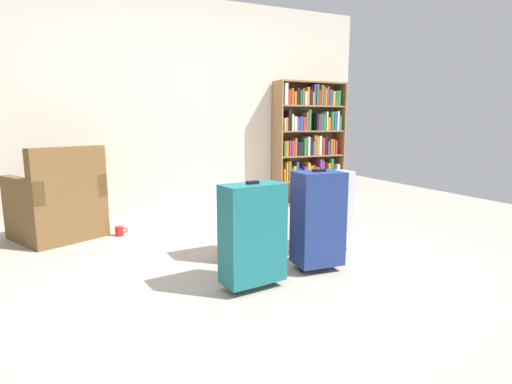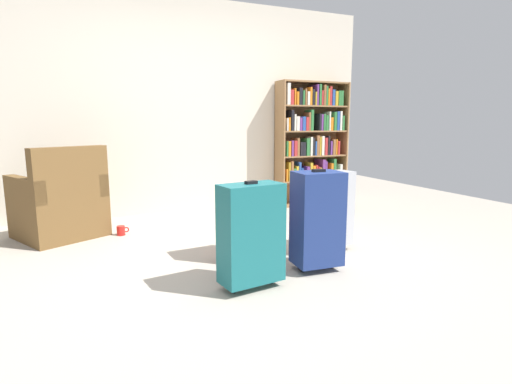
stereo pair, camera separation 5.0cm
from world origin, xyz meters
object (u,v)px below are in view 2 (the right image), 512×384
object	(u,v)px
suitcase_teal	(251,233)
bookshelf	(311,137)
suitcase_silver	(328,209)
armchair	(61,206)
suitcase_dark_red	(247,219)
suitcase_navy_blue	(317,218)
mug	(121,231)

from	to	relation	value
suitcase_teal	bookshelf	bearing A→B (deg)	52.39
suitcase_silver	armchair	bearing A→B (deg)	147.54
bookshelf	suitcase_dark_red	size ratio (longest dim) A/B	2.63
bookshelf	suitcase_navy_blue	xyz separation A→B (m)	(-1.26, -2.27, -0.52)
suitcase_silver	suitcase_dark_red	size ratio (longest dim) A/B	1.14
bookshelf	suitcase_silver	size ratio (longest dim) A/B	2.30
suitcase_teal	suitcase_navy_blue	bearing A→B (deg)	12.58
armchair	suitcase_silver	bearing A→B (deg)	-32.46
bookshelf	suitcase_navy_blue	bearing A→B (deg)	-119.01
mug	suitcase_teal	bearing A→B (deg)	-67.45
suitcase_dark_red	suitcase_teal	bearing A→B (deg)	-109.13
suitcase_teal	suitcase_dark_red	bearing A→B (deg)	70.87
bookshelf	armchair	bearing A→B (deg)	-170.43
suitcase_navy_blue	suitcase_dark_red	distance (m)	0.61
suitcase_silver	suitcase_teal	bearing A→B (deg)	-151.82
suitcase_silver	suitcase_navy_blue	distance (m)	0.49
armchair	suitcase_silver	distance (m)	2.58
suitcase_silver	suitcase_navy_blue	size ratio (longest dim) A/B	0.93
bookshelf	armchair	world-z (taller)	bookshelf
suitcase_navy_blue	suitcase_dark_red	bearing A→B (deg)	129.10
bookshelf	suitcase_teal	xyz separation A→B (m)	(-1.85, -2.40, -0.54)
suitcase_silver	suitcase_navy_blue	world-z (taller)	suitcase_navy_blue
bookshelf	suitcase_dark_red	distance (m)	2.51
suitcase_silver	bookshelf	bearing A→B (deg)	64.08
suitcase_silver	suitcase_teal	distance (m)	1.05
bookshelf	suitcase_dark_red	xyz separation A→B (m)	(-1.64, -1.80, -0.59)
mug	suitcase_teal	distance (m)	1.89
armchair	suitcase_navy_blue	size ratio (longest dim) A/B	1.22
suitcase_navy_blue	suitcase_teal	size ratio (longest dim) A/B	1.05
mug	suitcase_dark_red	distance (m)	1.48
suitcase_silver	suitcase_navy_blue	xyz separation A→B (m)	(-0.33, -0.36, 0.03)
mug	suitcase_dark_red	xyz separation A→B (m)	(0.92, -1.12, 0.28)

